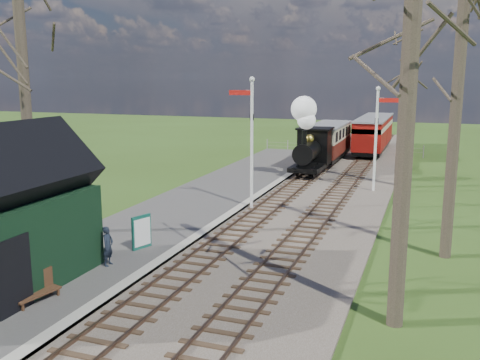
% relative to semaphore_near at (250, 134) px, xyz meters
% --- Properties ---
extents(distant_hills, '(114.40, 48.00, 22.02)m').
position_rel_semaphore_near_xyz_m(distant_hills, '(2.17, 48.38, -19.83)').
color(distant_hills, '#385B23').
rests_on(distant_hills, ground).
extents(ballast_bed, '(8.00, 60.00, 0.10)m').
position_rel_semaphore_near_xyz_m(ballast_bed, '(2.07, 6.00, -3.57)').
color(ballast_bed, brown).
rests_on(ballast_bed, ground).
extents(track_near, '(1.60, 60.00, 0.15)m').
position_rel_semaphore_near_xyz_m(track_near, '(0.77, 6.00, -3.52)').
color(track_near, brown).
rests_on(track_near, ground).
extents(track_far, '(1.60, 60.00, 0.15)m').
position_rel_semaphore_near_xyz_m(track_far, '(3.37, 6.00, -3.52)').
color(track_far, brown).
rests_on(track_far, ground).
extents(platform, '(5.00, 44.00, 0.20)m').
position_rel_semaphore_near_xyz_m(platform, '(-2.73, -2.00, -3.52)').
color(platform, '#474442').
rests_on(platform, ground).
extents(coping_strip, '(0.40, 44.00, 0.21)m').
position_rel_semaphore_near_xyz_m(coping_strip, '(-0.43, -2.00, -3.52)').
color(coping_strip, '#B2AD9E').
rests_on(coping_strip, ground).
extents(semaphore_near, '(1.22, 0.24, 6.22)m').
position_rel_semaphore_near_xyz_m(semaphore_near, '(0.00, 0.00, 0.00)').
color(semaphore_near, silver).
rests_on(semaphore_near, ground).
extents(semaphore_far, '(1.22, 0.24, 5.72)m').
position_rel_semaphore_near_xyz_m(semaphore_far, '(5.14, 6.00, -0.27)').
color(semaphore_far, silver).
rests_on(semaphore_far, ground).
extents(bare_trees, '(15.51, 22.39, 12.00)m').
position_rel_semaphore_near_xyz_m(bare_trees, '(2.10, -5.90, 1.59)').
color(bare_trees, '#382D23').
rests_on(bare_trees, ground).
extents(fence_line, '(12.60, 0.08, 1.00)m').
position_rel_semaphore_near_xyz_m(fence_line, '(1.07, 20.00, -3.07)').
color(fence_line, slate).
rests_on(fence_line, ground).
extents(locomotive, '(1.96, 4.58, 4.90)m').
position_rel_semaphore_near_xyz_m(locomotive, '(0.76, 9.45, -1.38)').
color(locomotive, black).
rests_on(locomotive, ground).
extents(coach, '(2.29, 7.85, 2.41)m').
position_rel_semaphore_near_xyz_m(coach, '(0.77, 15.52, -1.98)').
color(coach, black).
rests_on(coach, ground).
extents(red_carriage_a, '(2.26, 5.60, 2.38)m').
position_rel_semaphore_near_xyz_m(red_carriage_a, '(3.37, 19.20, -2.00)').
color(red_carriage_a, black).
rests_on(red_carriage_a, ground).
extents(red_carriage_b, '(2.26, 5.60, 2.38)m').
position_rel_semaphore_near_xyz_m(red_carriage_b, '(3.37, 24.70, -2.00)').
color(red_carriage_b, black).
rests_on(red_carriage_b, ground).
extents(sign_board, '(0.36, 0.80, 1.20)m').
position_rel_semaphore_near_xyz_m(sign_board, '(-1.62, -7.27, -2.82)').
color(sign_board, '#104D3F').
rests_on(sign_board, platform).
extents(bench, '(0.64, 1.41, 0.78)m').
position_rel_semaphore_near_xyz_m(bench, '(-2.05, -12.28, -3.06)').
color(bench, '#432818').
rests_on(bench, platform).
extents(person, '(0.33, 0.49, 1.30)m').
position_rel_semaphore_near_xyz_m(person, '(-1.75, -9.17, -2.77)').
color(person, black).
rests_on(person, platform).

